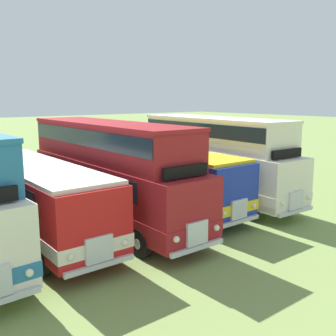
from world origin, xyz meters
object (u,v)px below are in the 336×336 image
object	(u,v)px
bus_second_in_row	(36,195)
bus_third_in_row	(110,168)
bus_fourth_in_row	(164,174)
bus_fifth_in_row	(215,155)

from	to	relation	value
bus_second_in_row	bus_third_in_row	bearing A→B (deg)	-2.83
bus_second_in_row	bus_fourth_in_row	bearing A→B (deg)	1.14
bus_second_in_row	bus_fifth_in_row	bearing A→B (deg)	-1.02
bus_second_in_row	bus_third_in_row	xyz separation A→B (m)	(3.24, -0.16, 0.72)
bus_fourth_in_row	bus_fifth_in_row	world-z (taller)	bus_fifth_in_row
bus_third_in_row	bus_fifth_in_row	bearing A→B (deg)	-0.12
bus_second_in_row	bus_third_in_row	size ratio (longest dim) A/B	0.90
bus_third_in_row	bus_fourth_in_row	distance (m)	3.33
bus_third_in_row	bus_fourth_in_row	bearing A→B (deg)	5.09
bus_second_in_row	bus_fourth_in_row	xyz separation A→B (m)	(6.49, 0.13, -0.00)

